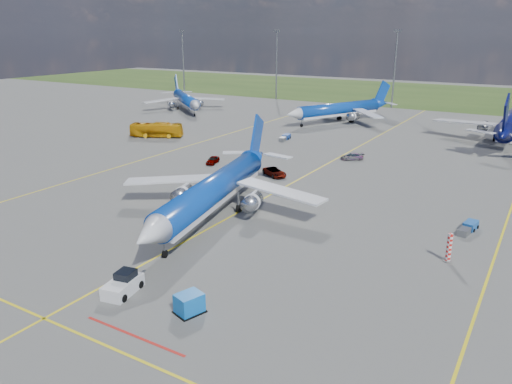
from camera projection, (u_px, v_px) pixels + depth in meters
The scene contains 17 objects.
ground at pixel (195, 236), 56.83m from camera, with size 400.00×400.00×0.00m, color #51514F.
grass_strip at pixel (452, 96), 179.13m from camera, with size 400.00×80.00×0.01m, color #2D4719.
taxiway_lines at pixel (303, 178), 79.33m from camera, with size 60.25×160.00×0.02m.
floodlight_masts at pixel (467, 68), 137.75m from camera, with size 202.20×0.50×22.70m.
warning_post at pixel (449, 248), 50.14m from camera, with size 0.50×0.50×3.00m, color red.
bg_jet_nw at pixel (186, 110), 146.89m from camera, with size 26.27×34.48×9.03m, color #0B399E, non-canonical shape.
bg_jet_nnw at pixel (338, 122), 127.74m from camera, with size 27.45×36.03×9.44m, color #0B399E, non-canonical shape.
bg_jet_n at pixel (510, 140), 106.80m from camera, with size 33.45×43.91×11.50m, color #070B42, non-canonical shape.
main_airliner at pixel (215, 216), 62.99m from camera, with size 29.39×38.57×10.10m, color #0B399E, non-canonical shape.
pushback_tug at pixel (123, 285), 44.40m from camera, with size 2.77×5.63×1.87m.
uld_container at pixel (189, 303), 41.16m from camera, with size 1.69×2.11×1.69m, color blue.
apron_bus at pixel (156, 130), 109.33m from camera, with size 2.68×11.45×3.19m, color orange.
service_car_a at pixel (213, 160), 87.71m from camera, with size 1.51×3.76×1.28m, color #999999.
service_car_b at pixel (275, 172), 80.14m from camera, with size 2.24×4.86×1.35m, color #999999.
service_car_c at pixel (352, 157), 90.28m from camera, with size 1.68×4.13×1.20m, color #999999.
baggage_tug_w at pixel (468, 228), 58.05m from camera, with size 1.75×4.41×0.96m.
baggage_tug_c at pixel (285, 138), 107.02m from camera, with size 1.85×4.63×1.01m.
Camera 1 is at (33.03, -41.43, 22.28)m, focal length 35.00 mm.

